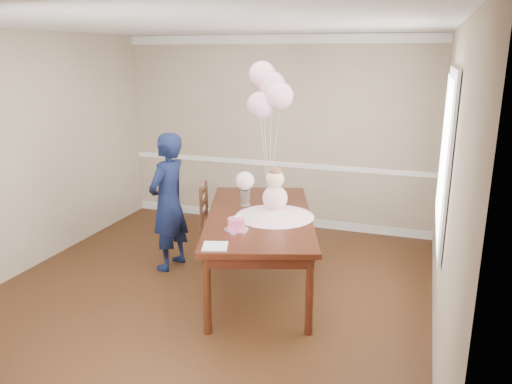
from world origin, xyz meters
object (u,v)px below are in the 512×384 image
object	(u,v)px
dining_chair_seat	(219,226)
woman	(168,202)
dining_table_top	(259,217)
birthday_cake	(236,224)

from	to	relation	value
dining_chair_seat	woman	distance (m)	0.73
dining_table_top	birthday_cake	size ratio (longest dim) A/B	13.33
dining_table_top	woman	distance (m)	1.15
dining_table_top	woman	xyz separation A→B (m)	(-1.14, 0.12, 0.02)
dining_table_top	dining_chair_seat	size ratio (longest dim) A/B	5.33
birthday_cake	dining_chair_seat	xyz separation A→B (m)	(-0.63, 1.07, -0.46)
birthday_cake	dining_chair_seat	bearing A→B (deg)	120.70
dining_table_top	dining_chair_seat	distance (m)	0.95
birthday_cake	woman	world-z (taller)	woman
dining_chair_seat	woman	xyz separation A→B (m)	(-0.45, -0.42, 0.38)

